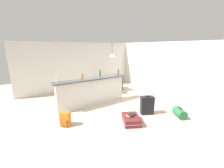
% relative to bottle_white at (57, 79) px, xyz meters
% --- Properties ---
extents(ground_plane, '(13.00, 13.00, 0.05)m').
position_rel_bottle_white_xyz_m(ground_plane, '(1.97, -0.58, -1.21)').
color(ground_plane, beige).
extents(wall_back, '(6.60, 0.10, 2.50)m').
position_rel_bottle_white_xyz_m(wall_back, '(1.97, 2.47, 0.06)').
color(wall_back, silver).
rests_on(wall_back, ground_plane).
extents(wall_right, '(0.10, 6.00, 2.50)m').
position_rel_bottle_white_xyz_m(wall_right, '(5.02, -0.28, 0.06)').
color(wall_right, silver).
rests_on(wall_right, ground_plane).
extents(partition_half_wall, '(2.80, 0.20, 1.03)m').
position_rel_bottle_white_xyz_m(partition_half_wall, '(1.29, -0.07, -0.67)').
color(partition_half_wall, silver).
rests_on(partition_half_wall, ground_plane).
extents(bar_countertop, '(2.96, 0.40, 0.05)m').
position_rel_bottle_white_xyz_m(bar_countertop, '(1.29, -0.07, -0.13)').
color(bar_countertop, '#4C4C51').
rests_on(bar_countertop, partition_half_wall).
extents(bottle_white, '(0.08, 0.08, 0.21)m').
position_rel_bottle_white_xyz_m(bottle_white, '(0.00, 0.00, 0.00)').
color(bottle_white, silver).
rests_on(bottle_white, bar_countertop).
extents(bottle_amber, '(0.06, 0.06, 0.24)m').
position_rel_bottle_white_xyz_m(bottle_amber, '(0.86, -0.15, 0.02)').
color(bottle_amber, '#9E661E').
rests_on(bottle_amber, bar_countertop).
extents(bottle_green, '(0.07, 0.07, 0.29)m').
position_rel_bottle_white_xyz_m(bottle_green, '(1.66, -0.05, 0.04)').
color(bottle_green, '#2D6B38').
rests_on(bottle_green, bar_countertop).
extents(bottle_blue, '(0.06, 0.06, 0.27)m').
position_rel_bottle_white_xyz_m(bottle_blue, '(2.53, -0.09, 0.03)').
color(bottle_blue, '#284C89').
rests_on(bottle_blue, bar_countertop).
extents(dining_table, '(1.10, 0.80, 0.74)m').
position_rel_bottle_white_xyz_m(dining_table, '(3.01, 1.15, -0.54)').
color(dining_table, '#4C331E').
rests_on(dining_table, ground_plane).
extents(dining_chair_near_partition, '(0.47, 0.47, 0.93)m').
position_rel_bottle_white_xyz_m(dining_chair_near_partition, '(2.98, 0.66, -0.67)').
color(dining_chair_near_partition, '#9E754C').
rests_on(dining_chair_near_partition, ground_plane).
extents(pendant_lamp, '(0.34, 0.34, 0.76)m').
position_rel_bottle_white_xyz_m(pendant_lamp, '(3.08, 1.17, 0.66)').
color(pendant_lamp, black).
extents(suitcase_flat_maroon, '(0.76, 0.89, 0.22)m').
position_rel_bottle_white_xyz_m(suitcase_flat_maroon, '(1.58, -2.04, -1.08)').
color(suitcase_flat_maroon, maroon).
rests_on(suitcase_flat_maroon, ground_plane).
extents(backpack_orange, '(0.34, 0.34, 0.42)m').
position_rel_bottle_white_xyz_m(backpack_orange, '(-0.13, -1.07, -0.99)').
color(backpack_orange, orange).
rests_on(backpack_orange, ground_plane).
extents(suitcase_upright_black, '(0.50, 0.43, 0.67)m').
position_rel_bottle_white_xyz_m(suitcase_upright_black, '(2.45, -1.87, -0.86)').
color(suitcase_upright_black, black).
rests_on(suitcase_upright_black, ground_plane).
extents(duffel_bag_green, '(0.50, 0.57, 0.34)m').
position_rel_bottle_white_xyz_m(duffel_bag_green, '(3.16, -2.66, -1.04)').
color(duffel_bag_green, '#286B3D').
rests_on(duffel_bag_green, ground_plane).
extents(book_stack, '(0.29, 0.22, 0.06)m').
position_rel_bottle_white_xyz_m(book_stack, '(1.58, -2.01, -0.94)').
color(book_stack, gold).
rests_on(book_stack, suitcase_flat_maroon).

